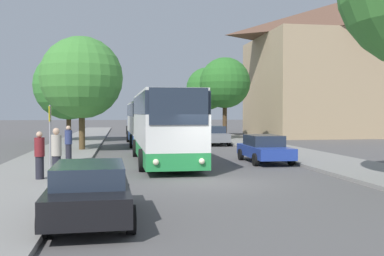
{
  "coord_description": "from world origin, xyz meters",
  "views": [
    {
      "loc": [
        -3.44,
        -16.04,
        2.56
      ],
      "look_at": [
        1.03,
        12.1,
        1.6
      ],
      "focal_mm": 42.0,
      "sensor_mm": 36.0,
      "label": 1
    }
  ],
  "objects_px": {
    "parked_car_left_curb": "(90,190)",
    "parked_car_right_near": "(264,148)",
    "bus_stop_sign": "(50,131)",
    "bus_front": "(164,126)",
    "tree_left_near": "(81,78)",
    "tree_right_far": "(225,83)",
    "bus_middle": "(145,122)",
    "pedestrian_walking_back": "(40,155)",
    "pedestrian_waiting_near": "(56,154)",
    "tree_left_far": "(68,85)",
    "parked_car_right_far": "(215,135)",
    "bus_rear": "(139,120)",
    "pedestrian_waiting_far": "(68,143)",
    "tree_right_mid": "(207,89)"
  },
  "relations": [
    {
      "from": "pedestrian_waiting_near",
      "to": "tree_left_near",
      "type": "distance_m",
      "value": 14.56
    },
    {
      "from": "bus_front",
      "to": "bus_stop_sign",
      "type": "height_order",
      "value": "bus_front"
    },
    {
      "from": "parked_car_left_curb",
      "to": "tree_left_far",
      "type": "bearing_deg",
      "value": 95.59
    },
    {
      "from": "bus_rear",
      "to": "bus_stop_sign",
      "type": "xyz_separation_m",
      "value": [
        -4.79,
        -32.63,
        0.13
      ]
    },
    {
      "from": "pedestrian_waiting_far",
      "to": "tree_left_far",
      "type": "height_order",
      "value": "tree_left_far"
    },
    {
      "from": "parked_car_left_curb",
      "to": "tree_left_far",
      "type": "relative_size",
      "value": 0.6
    },
    {
      "from": "parked_car_right_near",
      "to": "pedestrian_waiting_near",
      "type": "xyz_separation_m",
      "value": [
        -9.56,
        -5.88,
        0.37
      ]
    },
    {
      "from": "pedestrian_waiting_near",
      "to": "bus_stop_sign",
      "type": "bearing_deg",
      "value": -174.31
    },
    {
      "from": "bus_front",
      "to": "tree_right_far",
      "type": "bearing_deg",
      "value": 66.34
    },
    {
      "from": "pedestrian_walking_back",
      "to": "tree_right_mid",
      "type": "distance_m",
      "value": 33.61
    },
    {
      "from": "bus_middle",
      "to": "parked_car_right_near",
      "type": "distance_m",
      "value": 15.17
    },
    {
      "from": "pedestrian_waiting_far",
      "to": "tree_right_mid",
      "type": "distance_m",
      "value": 27.84
    },
    {
      "from": "bus_middle",
      "to": "pedestrian_waiting_near",
      "type": "distance_m",
      "value": 20.47
    },
    {
      "from": "bus_stop_sign",
      "to": "tree_right_far",
      "type": "distance_m",
      "value": 25.03
    },
    {
      "from": "pedestrian_waiting_near",
      "to": "tree_left_far",
      "type": "xyz_separation_m",
      "value": [
        -2.25,
        24.12,
        3.85
      ]
    },
    {
      "from": "bus_middle",
      "to": "pedestrian_waiting_near",
      "type": "height_order",
      "value": "bus_middle"
    },
    {
      "from": "parked_car_right_near",
      "to": "tree_left_near",
      "type": "bearing_deg",
      "value": -39.17
    },
    {
      "from": "parked_car_left_curb",
      "to": "parked_car_right_near",
      "type": "bearing_deg",
      "value": 53.06
    },
    {
      "from": "bus_rear",
      "to": "bus_stop_sign",
      "type": "height_order",
      "value": "bus_rear"
    },
    {
      "from": "bus_middle",
      "to": "tree_right_mid",
      "type": "xyz_separation_m",
      "value": [
        7.37,
        11.61,
        3.38
      ]
    },
    {
      "from": "parked_car_left_curb",
      "to": "pedestrian_waiting_far",
      "type": "height_order",
      "value": "pedestrian_waiting_far"
    },
    {
      "from": "pedestrian_waiting_near",
      "to": "bus_middle",
      "type": "bearing_deg",
      "value": 159.77
    },
    {
      "from": "bus_front",
      "to": "parked_car_right_near",
      "type": "distance_m",
      "value": 5.33
    },
    {
      "from": "pedestrian_waiting_far",
      "to": "tree_right_mid",
      "type": "bearing_deg",
      "value": -28.34
    },
    {
      "from": "tree_left_far",
      "to": "parked_car_left_curb",
      "type": "bearing_deg",
      "value": -82.76
    },
    {
      "from": "parked_car_right_near",
      "to": "tree_right_far",
      "type": "height_order",
      "value": "tree_right_far"
    },
    {
      "from": "bus_front",
      "to": "parked_car_right_near",
      "type": "xyz_separation_m",
      "value": [
        5.14,
        -0.77,
        -1.16
      ]
    },
    {
      "from": "bus_middle",
      "to": "pedestrian_walking_back",
      "type": "height_order",
      "value": "bus_middle"
    },
    {
      "from": "bus_front",
      "to": "pedestrian_waiting_far",
      "type": "xyz_separation_m",
      "value": [
        -4.77,
        0.16,
        -0.85
      ]
    },
    {
      "from": "parked_car_left_curb",
      "to": "tree_right_mid",
      "type": "bearing_deg",
      "value": 73.21
    },
    {
      "from": "bus_middle",
      "to": "tree_left_far",
      "type": "xyz_separation_m",
      "value": [
        -6.43,
        4.09,
        3.15
      ]
    },
    {
      "from": "parked_car_left_curb",
      "to": "parked_car_right_far",
      "type": "relative_size",
      "value": 1.17
    },
    {
      "from": "bus_rear",
      "to": "parked_car_left_curb",
      "type": "bearing_deg",
      "value": -94.0
    },
    {
      "from": "pedestrian_waiting_far",
      "to": "tree_right_far",
      "type": "relative_size",
      "value": 0.24
    },
    {
      "from": "bus_middle",
      "to": "tree_right_far",
      "type": "relative_size",
      "value": 1.5
    },
    {
      "from": "parked_car_right_far",
      "to": "tree_right_mid",
      "type": "relative_size",
      "value": 0.54
    },
    {
      "from": "bus_stop_sign",
      "to": "pedestrian_waiting_near",
      "type": "bearing_deg",
      "value": -75.88
    },
    {
      "from": "bus_front",
      "to": "parked_car_right_far",
      "type": "bearing_deg",
      "value": 65.8
    },
    {
      "from": "bus_middle",
      "to": "pedestrian_waiting_far",
      "type": "bearing_deg",
      "value": -110.15
    },
    {
      "from": "bus_middle",
      "to": "tree_left_far",
      "type": "relative_size",
      "value": 1.43
    },
    {
      "from": "bus_rear",
      "to": "parked_car_right_near",
      "type": "distance_m",
      "value": 29.29
    },
    {
      "from": "tree_left_near",
      "to": "tree_right_far",
      "type": "height_order",
      "value": "tree_right_far"
    },
    {
      "from": "parked_car_left_curb",
      "to": "pedestrian_waiting_far",
      "type": "bearing_deg",
      "value": 96.94
    },
    {
      "from": "pedestrian_waiting_near",
      "to": "pedestrian_walking_back",
      "type": "bearing_deg",
      "value": -140.56
    },
    {
      "from": "parked_car_left_curb",
      "to": "pedestrian_walking_back",
      "type": "relative_size",
      "value": 2.68
    },
    {
      "from": "parked_car_right_far",
      "to": "bus_stop_sign",
      "type": "bearing_deg",
      "value": 58.66
    },
    {
      "from": "bus_stop_sign",
      "to": "bus_front",
      "type": "bearing_deg",
      "value": 43.06
    },
    {
      "from": "tree_left_near",
      "to": "tree_left_far",
      "type": "height_order",
      "value": "tree_left_far"
    },
    {
      "from": "pedestrian_walking_back",
      "to": "tree_left_near",
      "type": "xyz_separation_m",
      "value": [
        0.39,
        13.45,
        3.85
      ]
    },
    {
      "from": "tree_left_far",
      "to": "tree_right_far",
      "type": "height_order",
      "value": "tree_left_far"
    }
  ]
}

